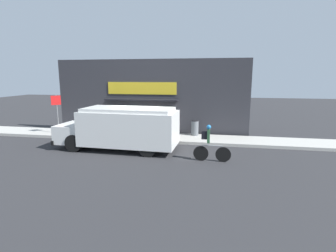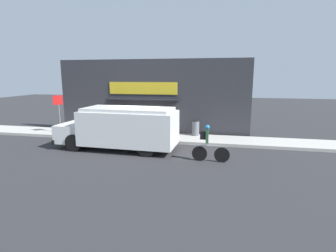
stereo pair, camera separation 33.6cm
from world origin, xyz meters
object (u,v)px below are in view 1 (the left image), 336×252
object	(u,v)px
school_bus	(122,128)
cyclist	(210,144)
stop_sign_post	(57,108)
trash_bin	(195,128)

from	to	relation	value
school_bus	cyclist	size ratio (longest dim) A/B	3.79
stop_sign_post	trash_bin	distance (m)	9.04
school_bus	stop_sign_post	xyz separation A→B (m)	(-5.30, 2.32, 0.67)
stop_sign_post	trash_bin	size ratio (longest dim) A/B	2.63
school_bus	stop_sign_post	bearing A→B (deg)	158.07
school_bus	cyclist	world-z (taller)	school_bus
cyclist	stop_sign_post	world-z (taller)	stop_sign_post
school_bus	stop_sign_post	size ratio (longest dim) A/B	2.59
cyclist	stop_sign_post	xyz separation A→B (m)	(-9.96, 3.46, 1.06)
school_bus	trash_bin	xyz separation A→B (m)	(3.60, 3.41, -0.54)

